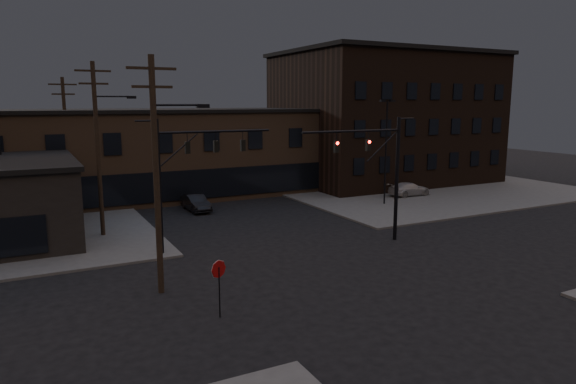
% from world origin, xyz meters
% --- Properties ---
extents(ground, '(140.00, 140.00, 0.00)m').
position_xyz_m(ground, '(0.00, 0.00, 0.00)').
color(ground, black).
rests_on(ground, ground).
extents(sidewalk_ne, '(30.00, 30.00, 0.15)m').
position_xyz_m(sidewalk_ne, '(22.00, 22.00, 0.07)').
color(sidewalk_ne, '#474744').
rests_on(sidewalk_ne, ground).
extents(building_row, '(40.00, 12.00, 8.00)m').
position_xyz_m(building_row, '(0.00, 28.00, 4.00)').
color(building_row, brown).
rests_on(building_row, ground).
extents(building_right, '(22.00, 16.00, 14.00)m').
position_xyz_m(building_right, '(22.00, 26.00, 7.00)').
color(building_right, black).
rests_on(building_right, ground).
extents(traffic_signal_near, '(7.12, 0.24, 8.00)m').
position_xyz_m(traffic_signal_near, '(5.36, 4.50, 4.93)').
color(traffic_signal_near, black).
rests_on(traffic_signal_near, ground).
extents(traffic_signal_far, '(7.12, 0.24, 8.00)m').
position_xyz_m(traffic_signal_far, '(-6.72, 8.00, 5.01)').
color(traffic_signal_far, black).
rests_on(traffic_signal_far, ground).
extents(stop_sign, '(0.72, 0.33, 2.48)m').
position_xyz_m(stop_sign, '(-8.00, -1.99, 1.84)').
color(stop_sign, black).
rests_on(stop_sign, ground).
extents(utility_pole_near, '(3.70, 0.28, 11.00)m').
position_xyz_m(utility_pole_near, '(-9.43, 2.00, 5.87)').
color(utility_pole_near, black).
rests_on(utility_pole_near, ground).
extents(utility_pole_mid, '(3.70, 0.28, 11.50)m').
position_xyz_m(utility_pole_mid, '(-10.44, 14.00, 6.13)').
color(utility_pole_mid, black).
rests_on(utility_pole_mid, ground).
extents(utility_pole_far, '(2.20, 0.28, 11.00)m').
position_xyz_m(utility_pole_far, '(-11.50, 26.00, 5.78)').
color(utility_pole_far, black).
rests_on(utility_pole_far, ground).
extents(lot_light_a, '(1.50, 0.28, 9.14)m').
position_xyz_m(lot_light_a, '(13.00, 14.00, 5.51)').
color(lot_light_a, black).
rests_on(lot_light_a, ground).
extents(lot_light_b, '(1.50, 0.28, 9.14)m').
position_xyz_m(lot_light_b, '(19.00, 19.00, 5.51)').
color(lot_light_b, black).
rests_on(lot_light_b, ground).
extents(parked_car_lot_a, '(4.03, 2.01, 1.32)m').
position_xyz_m(parked_car_lot_a, '(14.84, 21.25, 0.81)').
color(parked_car_lot_a, black).
rests_on(parked_car_lot_a, sidewalk_ne).
extents(parked_car_lot_b, '(4.29, 1.75, 1.25)m').
position_xyz_m(parked_car_lot_b, '(17.60, 16.12, 0.77)').
color(parked_car_lot_b, '#A3A3A5').
rests_on(parked_car_lot_b, sidewalk_ne).
extents(car_crossing, '(1.56, 4.15, 1.35)m').
position_xyz_m(car_crossing, '(-2.41, 19.32, 0.68)').
color(car_crossing, black).
rests_on(car_crossing, ground).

